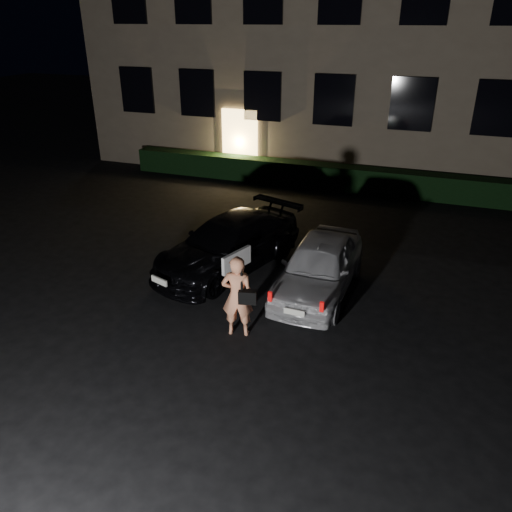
% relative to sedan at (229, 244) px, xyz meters
% --- Properties ---
extents(ground, '(80.00, 80.00, 0.00)m').
position_rel_sedan_xyz_m(ground, '(0.85, -3.43, -0.62)').
color(ground, black).
rests_on(ground, ground).
extents(building, '(20.00, 8.11, 12.00)m').
position_rel_sedan_xyz_m(building, '(0.85, 11.56, 5.38)').
color(building, '#6C5E4D').
rests_on(building, ground).
extents(hedge, '(15.00, 0.70, 0.85)m').
position_rel_sedan_xyz_m(hedge, '(0.85, 7.07, -0.20)').
color(hedge, black).
rests_on(hedge, ground).
extents(sedan, '(3.03, 4.61, 1.24)m').
position_rel_sedan_xyz_m(sedan, '(0.00, 0.00, 0.00)').
color(sedan, black).
rests_on(sedan, ground).
extents(hatch, '(1.58, 3.68, 1.24)m').
position_rel_sedan_xyz_m(hatch, '(2.34, -0.43, -0.00)').
color(hatch, silver).
rests_on(hatch, ground).
extents(man, '(0.75, 0.53, 1.66)m').
position_rel_sedan_xyz_m(man, '(1.27, -2.59, 0.21)').
color(man, '#F3976C').
rests_on(man, ground).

